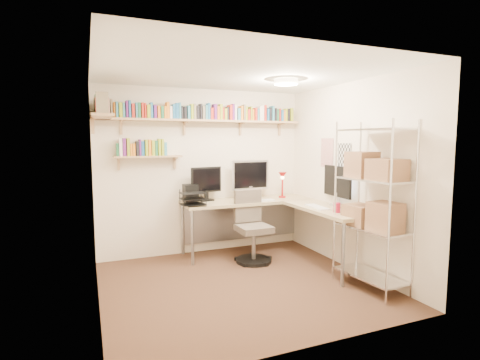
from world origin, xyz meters
name	(u,v)px	position (x,y,z in m)	size (l,w,h in m)	color
ground	(241,284)	(0.00, 0.00, 0.00)	(3.20, 3.20, 0.00)	#41281C
room_shell	(241,156)	(0.00, 0.00, 1.55)	(3.24, 3.04, 2.52)	#F1E4C4
wall_shelves	(178,120)	(-0.44, 1.30, 2.03)	(3.12, 1.09, 0.80)	tan
corner_desk	(261,203)	(0.70, 0.91, 0.81)	(2.19, 2.09, 1.42)	tan
office_chair	(252,232)	(0.49, 0.75, 0.43)	(0.53, 0.54, 1.02)	black
wire_rack	(373,194)	(1.36, -0.69, 1.11)	(0.49, 0.88, 1.95)	silver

